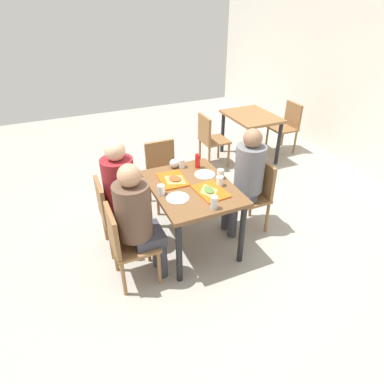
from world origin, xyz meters
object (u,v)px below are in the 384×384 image
object	(u,v)px
person_far_side	(246,174)
paper_plate_center	(205,174)
tray_red_far	(211,191)
soda_can	(214,203)
chair_near_right	(125,241)
plastic_cup_a	(221,174)
tray_red_near	(173,180)
plastic_cup_c	(182,163)
chair_near_left	(113,211)
background_table	(251,123)
condiment_bottle	(198,161)
main_table	(192,195)
pizza_slice_b	(209,190)
background_chair_far	(287,124)
foil_bundle	(174,163)
background_chair_near	(210,137)
paper_plate_near_edge	(178,198)
pizza_slice_a	(175,179)
plastic_cup_b	(161,190)
chair_left_end	(163,170)
person_in_brown_jacket	(138,216)
chair_far_side	(255,191)
person_in_red	(123,188)
plastic_cup_d	(220,181)

from	to	relation	value
person_far_side	paper_plate_center	world-z (taller)	person_far_side
tray_red_far	soda_can	xyz separation A→B (m)	(0.26, -0.10, 0.05)
chair_near_right	plastic_cup_a	world-z (taller)	plastic_cup_a
tray_red_near	plastic_cup_c	bearing A→B (deg)	140.07
chair_near_left	background_table	world-z (taller)	chair_near_left
plastic_cup_c	condiment_bottle	distance (m)	0.18
chair_near_right	tray_red_near	size ratio (longest dim) A/B	2.31
main_table	chair_near_left	world-z (taller)	chair_near_left
pizza_slice_b	background_chair_far	distance (m)	3.01
condiment_bottle	foil_bundle	distance (m)	0.26
chair_near_left	background_chair_near	size ratio (longest dim) A/B	1.00
background_chair_far	paper_plate_near_edge	bearing A→B (deg)	-56.56
plastic_cup_a	background_chair_far	size ratio (longest dim) A/B	0.12
condiment_bottle	pizza_slice_a	bearing A→B (deg)	-61.69
soda_can	condiment_bottle	xyz separation A→B (m)	(-0.79, 0.20, 0.02)
pizza_slice_b	background_table	world-z (taller)	pizza_slice_b
plastic_cup_a	background_chair_near	xyz separation A→B (m)	(-1.60, 0.68, -0.31)
pizza_slice_b	plastic_cup_b	bearing A→B (deg)	-109.55
chair_near_left	chair_left_end	xyz separation A→B (m)	(-0.65, 0.78, 0.00)
main_table	paper_plate_center	bearing A→B (deg)	125.91
tray_red_far	pizza_slice_b	distance (m)	0.03
background_chair_near	background_table	bearing A→B (deg)	90.00
person_in_brown_jacket	background_chair_near	world-z (taller)	person_in_brown_jacket
person_far_side	plastic_cup_a	world-z (taller)	person_far_side
paper_plate_center	plastic_cup_a	distance (m)	0.18
foil_bundle	chair_near_right	bearing A→B (deg)	-46.90
tray_red_far	plastic_cup_a	size ratio (longest dim) A/B	3.60
chair_far_side	background_table	xyz separation A→B (m)	(-1.63, 0.97, 0.13)
paper_plate_center	background_chair_near	bearing A→B (deg)	151.43
person_in_red	soda_can	world-z (taller)	person_in_red
pizza_slice_a	background_chair_far	size ratio (longest dim) A/B	0.31
tray_red_near	background_chair_near	bearing A→B (deg)	141.25
person_in_red	tray_red_near	xyz separation A→B (m)	(0.08, 0.50, 0.02)
chair_left_end	soda_can	world-z (taller)	soda_can
main_table	paper_plate_center	size ratio (longest dim) A/B	4.81
person_far_side	pizza_slice_a	xyz separation A→B (m)	(-0.16, -0.77, 0.04)
person_in_red	background_chair_far	distance (m)	3.43
paper_plate_near_edge	condiment_bottle	distance (m)	0.67
main_table	chair_left_end	size ratio (longest dim) A/B	1.27
plastic_cup_d	condiment_bottle	world-z (taller)	condiment_bottle
paper_plate_near_edge	plastic_cup_a	size ratio (longest dim) A/B	2.20
tray_red_far	plastic_cup_b	world-z (taller)	plastic_cup_b
condiment_bottle	background_chair_far	distance (m)	2.63
person_far_side	pizza_slice_b	size ratio (longest dim) A/B	5.65
main_table	plastic_cup_a	world-z (taller)	plastic_cup_a
chair_near_left	person_in_red	xyz separation A→B (m)	(0.00, 0.14, 0.25)
background_table	background_chair_far	distance (m)	0.75
chair_left_end	foil_bundle	size ratio (longest dim) A/B	8.31
person_far_side	background_chair_near	world-z (taller)	person_far_side
plastic_cup_d	person_in_red	bearing A→B (deg)	-112.31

